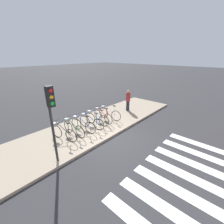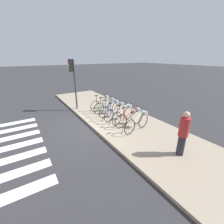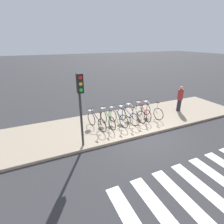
{
  "view_description": "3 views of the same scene",
  "coord_description": "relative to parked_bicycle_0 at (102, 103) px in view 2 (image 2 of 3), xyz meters",
  "views": [
    {
      "loc": [
        -5.23,
        -4.85,
        4.35
      ],
      "look_at": [
        1.06,
        0.79,
        1.08
      ],
      "focal_mm": 24.0,
      "sensor_mm": 36.0,
      "label": 1
    },
    {
      "loc": [
        6.63,
        -2.8,
        3.51
      ],
      "look_at": [
        1.04,
        0.71,
        1.04
      ],
      "focal_mm": 24.0,
      "sensor_mm": 36.0,
      "label": 2
    },
    {
      "loc": [
        -4.49,
        -6.28,
        4.47
      ],
      "look_at": [
        -1.31,
        0.7,
        1.32
      ],
      "focal_mm": 28.0,
      "sensor_mm": 36.0,
      "label": 3
    }
  ],
  "objects": [
    {
      "name": "ground_plane",
      "position": [
        1.81,
        -1.7,
        -0.58
      ],
      "size": [
        120.0,
        120.0,
        0.0
      ],
      "primitive_type": "plane",
      "color": "#2D2D30"
    },
    {
      "name": "sidewalk",
      "position": [
        1.81,
        0.09,
        -0.52
      ],
      "size": [
        15.32,
        3.59,
        0.12
      ],
      "color": "gray",
      "rests_on": "ground_plane"
    },
    {
      "name": "parked_bicycle_0",
      "position": [
        0.0,
        0.0,
        0.0
      ],
      "size": [
        0.58,
        1.7,
        1.07
      ],
      "color": "black",
      "rests_on": "sidewalk"
    },
    {
      "name": "parked_bicycle_1",
      "position": [
        0.65,
        0.01,
        0.0
      ],
      "size": [
        0.46,
        1.74,
        1.07
      ],
      "color": "black",
      "rests_on": "sidewalk"
    },
    {
      "name": "parked_bicycle_2",
      "position": [
        1.24,
        -0.03,
        0.0
      ],
      "size": [
        0.54,
        1.71,
        1.07
      ],
      "color": "black",
      "rests_on": "sidewalk"
    },
    {
      "name": "parked_bicycle_3",
      "position": [
        1.84,
        -0.08,
        0.0
      ],
      "size": [
        0.61,
        1.68,
        1.07
      ],
      "color": "black",
      "rests_on": "sidewalk"
    },
    {
      "name": "parked_bicycle_4",
      "position": [
        2.39,
        0.05,
        0.0
      ],
      "size": [
        0.63,
        1.68,
        1.07
      ],
      "color": "black",
      "rests_on": "sidewalk"
    },
    {
      "name": "parked_bicycle_5",
      "position": [
        2.98,
        0.07,
        0.0
      ],
      "size": [
        0.46,
        1.74,
        1.07
      ],
      "color": "black",
      "rests_on": "sidewalk"
    },
    {
      "name": "parked_bicycle_6",
      "position": [
        3.57,
        0.03,
        0.0
      ],
      "size": [
        0.5,
        1.72,
        1.07
      ],
      "color": "black",
      "rests_on": "sidewalk"
    },
    {
      "name": "pedestrian",
      "position": [
        5.85,
        0.06,
        0.42
      ],
      "size": [
        0.34,
        0.34,
        1.67
      ],
      "color": "#23232D",
      "rests_on": "sidewalk"
    },
    {
      "name": "traffic_light",
      "position": [
        -1.08,
        -1.47,
        1.86
      ],
      "size": [
        0.24,
        0.4,
        3.22
      ],
      "color": "#2D2D2D",
      "rests_on": "sidewalk"
    }
  ]
}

